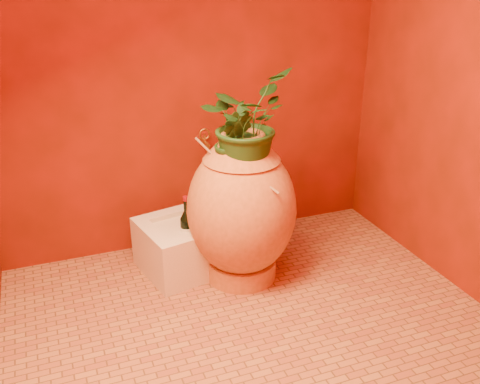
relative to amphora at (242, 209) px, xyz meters
name	(u,v)px	position (x,y,z in m)	size (l,w,h in m)	color
floor	(251,320)	(-0.11, -0.43, -0.45)	(2.50, 2.50, 0.00)	#975C31
wall_back	(190,52)	(-0.11, 0.57, 0.80)	(2.50, 0.02, 2.50)	#4F1604
wall_right	(477,67)	(1.14, -0.43, 0.80)	(0.02, 2.00, 2.50)	#4F1604
amphora	(242,209)	(0.00, 0.00, 0.00)	(0.81, 0.81, 0.90)	#C37337
stone_basin	(197,242)	(-0.20, 0.23, -0.30)	(0.76, 0.60, 0.31)	beige
wine_bottle_a	(214,222)	(-0.11, 0.18, -0.15)	(0.08, 0.08, 0.35)	black
wine_bottle_b	(216,215)	(-0.07, 0.28, -0.16)	(0.08, 0.08, 0.33)	black
wine_bottle_c	(187,229)	(-0.29, 0.16, -0.16)	(0.08, 0.08, 0.33)	black
wall_tap	(205,141)	(-0.06, 0.48, 0.26)	(0.08, 0.16, 0.17)	#A37C25
plant_main	(245,122)	(0.01, -0.02, 0.52)	(0.49, 0.42, 0.54)	#193F16
plant_side	(233,141)	(-0.06, -0.03, 0.42)	(0.20, 0.16, 0.37)	#193F16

